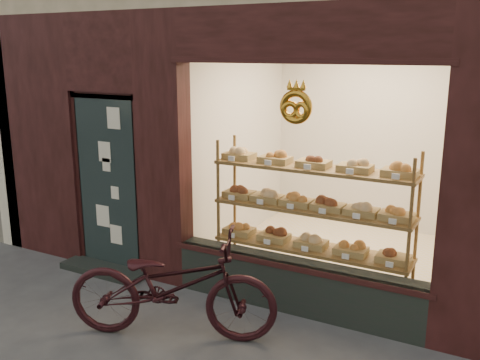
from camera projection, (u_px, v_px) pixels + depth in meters
The scene contains 2 objects.
display_shelf at pixel (312, 219), 5.81m from camera, with size 2.20×0.45×1.70m.
bicycle at pixel (172, 286), 5.02m from camera, with size 0.69×1.99×1.04m, color black.
Camera 1 is at (2.41, -2.70, 2.68)m, focal length 40.00 mm.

